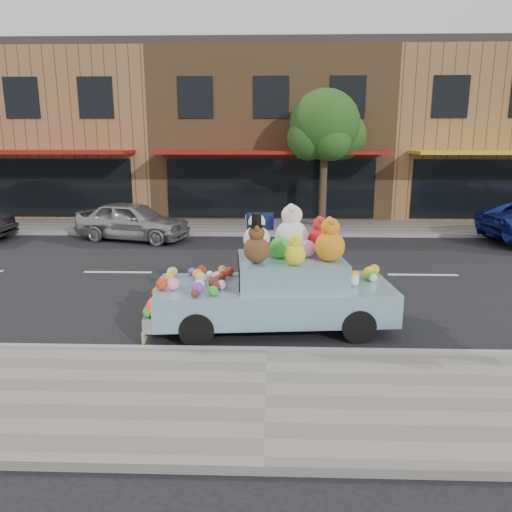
{
  "coord_description": "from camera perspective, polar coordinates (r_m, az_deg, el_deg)",
  "views": [
    {
      "loc": [
        0.07,
        -12.59,
        3.52
      ],
      "look_at": [
        -0.23,
        -3.21,
        1.25
      ],
      "focal_mm": 35.0,
      "sensor_mm": 36.0,
      "label": 1
    }
  ],
  "objects": [
    {
      "name": "street_tree",
      "position": [
        19.24,
        7.94,
        13.98
      ],
      "size": [
        3.0,
        2.7,
        5.22
      ],
      "color": "#38281C",
      "rests_on": "ground"
    },
    {
      "name": "ground",
      "position": [
        13.07,
        1.49,
        -2.03
      ],
      "size": [
        120.0,
        120.0,
        0.0
      ],
      "primitive_type": "plane",
      "color": "black",
      "rests_on": "ground"
    },
    {
      "name": "car_silver",
      "position": [
        17.72,
        -13.91,
        3.93
      ],
      "size": [
        4.21,
        2.58,
        1.34
      ],
      "primitive_type": "imported",
      "rotation": [
        0.0,
        0.0,
        1.3
      ],
      "color": "#A3A3A7",
      "rests_on": "ground"
    },
    {
      "name": "art_car",
      "position": [
        9.27,
        2.41,
        -3.35
      ],
      "size": [
        4.62,
        2.13,
        2.28
      ],
      "rotation": [
        0.0,
        0.0,
        0.09
      ],
      "color": "black",
      "rests_on": "ground"
    },
    {
      "name": "storefront_right",
      "position": [
        26.49,
        24.51,
        12.67
      ],
      "size": [
        10.0,
        9.8,
        7.3
      ],
      "color": "olive",
      "rests_on": "ground"
    },
    {
      "name": "far_sidewalk",
      "position": [
        19.4,
        1.63,
        3.31
      ],
      "size": [
        60.0,
        3.0,
        0.12
      ],
      "primitive_type": "cube",
      "color": "gray",
      "rests_on": "ground"
    },
    {
      "name": "storefront_mid",
      "position": [
        24.56,
        1.75,
        13.86
      ],
      "size": [
        10.0,
        9.8,
        7.3
      ],
      "color": "brown",
      "rests_on": "ground"
    },
    {
      "name": "near_sidewalk",
      "position": [
        7.0,
        1.08,
        -16.0
      ],
      "size": [
        60.0,
        3.0,
        0.12
      ],
      "primitive_type": "cube",
      "color": "gray",
      "rests_on": "ground"
    },
    {
      "name": "near_kerb",
      "position": [
        8.34,
        1.23,
        -10.88
      ],
      "size": [
        60.0,
        0.12,
        0.13
      ],
      "primitive_type": "cube",
      "color": "gray",
      "rests_on": "ground"
    },
    {
      "name": "storefront_left",
      "position": [
        26.55,
        -20.99,
        12.98
      ],
      "size": [
        10.0,
        9.8,
        7.3
      ],
      "color": "olive",
      "rests_on": "ground"
    },
    {
      "name": "far_kerb",
      "position": [
        17.93,
        1.61,
        2.47
      ],
      "size": [
        60.0,
        0.12,
        0.13
      ],
      "primitive_type": "cube",
      "color": "gray",
      "rests_on": "ground"
    }
  ]
}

